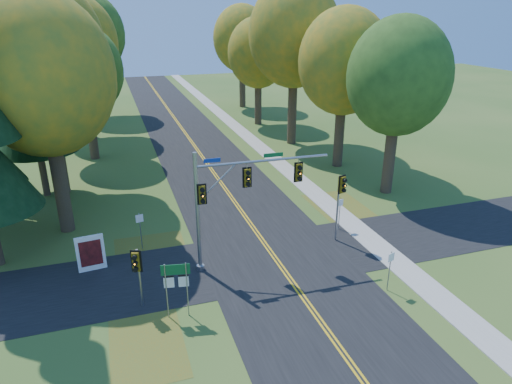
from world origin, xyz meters
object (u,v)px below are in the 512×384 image
object	(u,v)px
traffic_mast	(232,194)
east_signal_pole	(341,192)
info_kiosk	(91,253)
route_sign_cluster	(176,279)

from	to	relation	value
traffic_mast	east_signal_pole	world-z (taller)	traffic_mast
traffic_mast	east_signal_pole	size ratio (longest dim) A/B	1.71
info_kiosk	route_sign_cluster	bearing A→B (deg)	-61.35
traffic_mast	route_sign_cluster	size ratio (longest dim) A/B	2.64
east_signal_pole	traffic_mast	bearing A→B (deg)	171.01
traffic_mast	route_sign_cluster	xyz separation A→B (m)	(-3.51, -3.48, -2.28)
traffic_mast	east_signal_pole	distance (m)	6.79
traffic_mast	route_sign_cluster	world-z (taller)	traffic_mast
east_signal_pole	info_kiosk	xyz separation A→B (m)	(-13.91, 1.14, -2.21)
traffic_mast	route_sign_cluster	distance (m)	5.44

